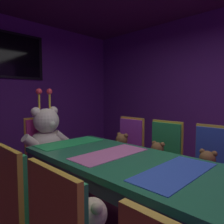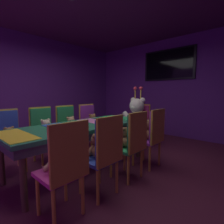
{
  "view_description": "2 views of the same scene",
  "coord_description": "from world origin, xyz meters",
  "px_view_note": "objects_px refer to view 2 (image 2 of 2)",
  "views": [
    {
      "loc": [
        -1.36,
        -1.03,
        1.29
      ],
      "look_at": [
        0.04,
        0.35,
        1.14
      ],
      "focal_mm": 33.4,
      "sensor_mm": 36.0,
      "label": 1
    },
    {
      "loc": [
        2.2,
        -1.67,
        1.24
      ],
      "look_at": [
        0.05,
        0.66,
        0.89
      ],
      "focal_mm": 27.4,
      "sensor_mm": 36.0,
      "label": 2
    }
  ],
  "objects_px": {
    "teddy_right_3": "(146,131)",
    "wall_tv": "(168,65)",
    "chair_left_2": "(67,124)",
    "chair_right_0": "(66,162)",
    "throne_chair": "(140,121)",
    "chair_left_1": "(43,128)",
    "teddy_left_1": "(46,129)",
    "teddy_right_0": "(58,160)",
    "teddy_left_2": "(71,125)",
    "teddy_right_1": "(97,147)",
    "teddy_left_0": "(10,137)",
    "chair_right_3": "(153,133)",
    "chair_left_3": "(89,121)",
    "king_teddy_bear": "(136,115)",
    "teddy_right_2": "(125,138)",
    "banquet_table": "(82,130)",
    "teddy_left_3": "(93,122)",
    "chair_right_1": "(106,149)",
    "chair_right_2": "(133,139)",
    "chair_left_0": "(7,134)"
  },
  "relations": [
    {
      "from": "chair_left_0",
      "to": "teddy_left_3",
      "type": "relative_size",
      "value": 2.92
    },
    {
      "from": "wall_tv",
      "to": "teddy_right_1",
      "type": "bearing_deg",
      "value": -78.46
    },
    {
      "from": "chair_right_0",
      "to": "chair_right_3",
      "type": "height_order",
      "value": "same"
    },
    {
      "from": "chair_right_1",
      "to": "chair_left_0",
      "type": "bearing_deg",
      "value": 17.77
    },
    {
      "from": "chair_left_1",
      "to": "teddy_left_3",
      "type": "height_order",
      "value": "chair_left_1"
    },
    {
      "from": "teddy_left_0",
      "to": "chair_right_3",
      "type": "relative_size",
      "value": 0.29
    },
    {
      "from": "chair_left_3",
      "to": "teddy_right_2",
      "type": "distance_m",
      "value": 1.65
    },
    {
      "from": "banquet_table",
      "to": "teddy_right_2",
      "type": "relative_size",
      "value": 7.39
    },
    {
      "from": "teddy_left_1",
      "to": "teddy_right_0",
      "type": "relative_size",
      "value": 1.16
    },
    {
      "from": "teddy_left_3",
      "to": "teddy_right_3",
      "type": "bearing_deg",
      "value": -1.23
    },
    {
      "from": "throne_chair",
      "to": "chair_left_1",
      "type": "bearing_deg",
      "value": -23.49
    },
    {
      "from": "teddy_right_2",
      "to": "chair_right_0",
      "type": "bearing_deg",
      "value": 97.35
    },
    {
      "from": "chair_right_2",
      "to": "throne_chair",
      "type": "relative_size",
      "value": 1.0
    },
    {
      "from": "chair_right_2",
      "to": "throne_chair",
      "type": "xyz_separation_m",
      "value": [
        -0.84,
        1.46,
        0.0
      ]
    },
    {
      "from": "chair_left_0",
      "to": "teddy_left_2",
      "type": "height_order",
      "value": "chair_left_0"
    },
    {
      "from": "teddy_right_1",
      "to": "king_teddy_bear",
      "type": "relative_size",
      "value": 0.35
    },
    {
      "from": "chair_right_0",
      "to": "banquet_table",
      "type": "bearing_deg",
      "value": -44.74
    },
    {
      "from": "chair_right_1",
      "to": "chair_right_3",
      "type": "height_order",
      "value": "same"
    },
    {
      "from": "banquet_table",
      "to": "chair_right_0",
      "type": "distance_m",
      "value": 1.17
    },
    {
      "from": "chair_left_0",
      "to": "teddy_right_3",
      "type": "xyz_separation_m",
      "value": [
        1.54,
        1.66,
        0.0
      ]
    },
    {
      "from": "teddy_left_2",
      "to": "teddy_right_1",
      "type": "bearing_deg",
      "value": -22.41
    },
    {
      "from": "teddy_right_0",
      "to": "teddy_right_3",
      "type": "relative_size",
      "value": 0.84
    },
    {
      "from": "chair_right_2",
      "to": "throne_chair",
      "type": "distance_m",
      "value": 1.68
    },
    {
      "from": "teddy_right_3",
      "to": "wall_tv",
      "type": "relative_size",
      "value": 0.23
    },
    {
      "from": "chair_left_0",
      "to": "chair_right_2",
      "type": "height_order",
      "value": "same"
    },
    {
      "from": "chair_left_1",
      "to": "king_teddy_bear",
      "type": "bearing_deg",
      "value": 64.54
    },
    {
      "from": "teddy_left_0",
      "to": "teddy_left_3",
      "type": "xyz_separation_m",
      "value": [
        0.0,
        1.69,
        0.02
      ]
    },
    {
      "from": "chair_right_0",
      "to": "teddy_right_0",
      "type": "bearing_deg",
      "value": 0.0
    },
    {
      "from": "chair_right_2",
      "to": "teddy_left_1",
      "type": "bearing_deg",
      "value": 18.17
    },
    {
      "from": "chair_left_3",
      "to": "chair_right_1",
      "type": "height_order",
      "value": "same"
    },
    {
      "from": "teddy_right_1",
      "to": "chair_right_3",
      "type": "xyz_separation_m",
      "value": [
        0.14,
        1.12,
        0.01
      ]
    },
    {
      "from": "teddy_left_1",
      "to": "teddy_right_0",
      "type": "height_order",
      "value": "teddy_left_1"
    },
    {
      "from": "teddy_left_3",
      "to": "wall_tv",
      "type": "xyz_separation_m",
      "value": [
        0.7,
        2.26,
        1.46
      ]
    },
    {
      "from": "throne_chair",
      "to": "chair_right_1",
      "type": "bearing_deg",
      "value": 22.63
    },
    {
      "from": "chair_right_1",
      "to": "wall_tv",
      "type": "height_order",
      "value": "wall_tv"
    },
    {
      "from": "chair_left_0",
      "to": "wall_tv",
      "type": "bearing_deg",
      "value": 77.95
    },
    {
      "from": "chair_right_3",
      "to": "wall_tv",
      "type": "xyz_separation_m",
      "value": [
        -0.84,
        2.29,
        1.45
      ]
    },
    {
      "from": "chair_right_0",
      "to": "teddy_right_0",
      "type": "relative_size",
      "value": 3.35
    },
    {
      "from": "chair_left_1",
      "to": "teddy_left_3",
      "type": "bearing_deg",
      "value": 81.91
    },
    {
      "from": "teddy_left_0",
      "to": "chair_left_2",
      "type": "relative_size",
      "value": 0.29
    },
    {
      "from": "teddy_left_0",
      "to": "chair_right_2",
      "type": "distance_m",
      "value": 1.89
    },
    {
      "from": "chair_left_2",
      "to": "chair_right_0",
      "type": "height_order",
      "value": "same"
    },
    {
      "from": "chair_right_1",
      "to": "chair_right_3",
      "type": "relative_size",
      "value": 1.0
    },
    {
      "from": "chair_right_1",
      "to": "teddy_right_1",
      "type": "bearing_deg",
      "value": 0.0
    },
    {
      "from": "teddy_left_1",
      "to": "teddy_right_2",
      "type": "height_order",
      "value": "teddy_left_1"
    },
    {
      "from": "teddy_left_3",
      "to": "chair_right_0",
      "type": "relative_size",
      "value": 0.34
    },
    {
      "from": "chair_left_1",
      "to": "chair_right_2",
      "type": "xyz_separation_m",
      "value": [
        1.69,
        0.51,
        0.0
      ]
    },
    {
      "from": "teddy_right_0",
      "to": "teddy_right_1",
      "type": "relative_size",
      "value": 0.91
    },
    {
      "from": "chair_left_3",
      "to": "king_teddy_bear",
      "type": "relative_size",
      "value": 1.06
    },
    {
      "from": "chair_left_0",
      "to": "teddy_right_2",
      "type": "relative_size",
      "value": 3.1
    }
  ]
}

